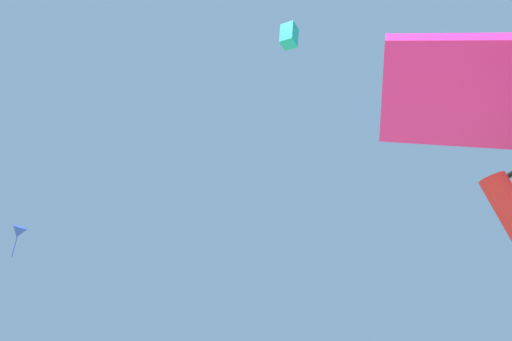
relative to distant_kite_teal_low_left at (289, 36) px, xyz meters
The scene contains 2 objects.
distant_kite_teal_low_left is the anchor object (origin of this frame).
distant_kite_blue_high_left 23.95m from the distant_kite_teal_low_left, 121.02° to the left, with size 1.27×1.33×2.47m.
Camera 1 is at (-1.27, -0.42, 1.25)m, focal length 29.90 mm.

